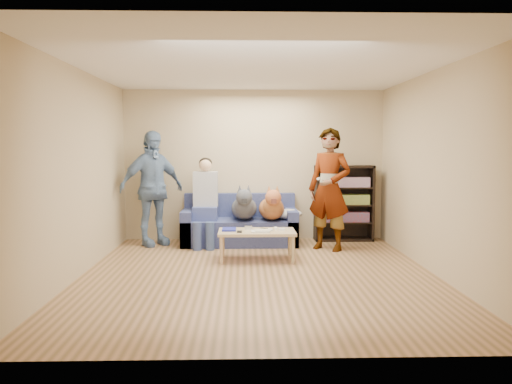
{
  "coord_description": "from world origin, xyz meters",
  "views": [
    {
      "loc": [
        -0.2,
        -6.2,
        1.63
      ],
      "look_at": [
        0.0,
        1.2,
        0.95
      ],
      "focal_mm": 35.0,
      "sensor_mm": 36.0,
      "label": 1
    }
  ],
  "objects_px": {
    "person_standing_right": "(329,189)",
    "person_standing_left": "(152,188)",
    "notebook_blue": "(229,229)",
    "person_seated": "(205,199)",
    "camera_silver": "(248,228)",
    "sofa": "(240,227)",
    "dog_tan": "(272,207)",
    "bookshelf": "(344,201)",
    "dog_gray": "(244,207)",
    "coffee_table": "(257,234)"
  },
  "relations": [
    {
      "from": "person_standing_right",
      "to": "sofa",
      "type": "distance_m",
      "value": 1.66
    },
    {
      "from": "person_standing_right",
      "to": "dog_tan",
      "type": "xyz_separation_m",
      "value": [
        -0.88,
        0.35,
        -0.32
      ]
    },
    {
      "from": "person_standing_right",
      "to": "camera_silver",
      "type": "height_order",
      "value": "person_standing_right"
    },
    {
      "from": "person_standing_left",
      "to": "dog_tan",
      "type": "distance_m",
      "value": 1.99
    },
    {
      "from": "bookshelf",
      "to": "person_standing_right",
      "type": "bearing_deg",
      "value": -116.37
    },
    {
      "from": "bookshelf",
      "to": "dog_gray",
      "type": "bearing_deg",
      "value": -166.78
    },
    {
      "from": "dog_tan",
      "to": "coffee_table",
      "type": "xyz_separation_m",
      "value": [
        -0.27,
        -1.0,
        -0.27
      ]
    },
    {
      "from": "dog_gray",
      "to": "bookshelf",
      "type": "bearing_deg",
      "value": 13.22
    },
    {
      "from": "person_standing_left",
      "to": "camera_silver",
      "type": "bearing_deg",
      "value": -68.43
    },
    {
      "from": "person_standing_right",
      "to": "dog_tan",
      "type": "relative_size",
      "value": 1.64
    },
    {
      "from": "camera_silver",
      "to": "sofa",
      "type": "distance_m",
      "value": 1.11
    },
    {
      "from": "camera_silver",
      "to": "person_seated",
      "type": "bearing_deg",
      "value": 125.91
    },
    {
      "from": "bookshelf",
      "to": "notebook_blue",
      "type": "bearing_deg",
      "value": -144.38
    },
    {
      "from": "person_seated",
      "to": "person_standing_right",
      "type": "bearing_deg",
      "value": -12.22
    },
    {
      "from": "person_standing_right",
      "to": "person_standing_left",
      "type": "bearing_deg",
      "value": -152.94
    },
    {
      "from": "person_standing_right",
      "to": "notebook_blue",
      "type": "distance_m",
      "value": 1.75
    },
    {
      "from": "camera_silver",
      "to": "dog_tan",
      "type": "relative_size",
      "value": 0.09
    },
    {
      "from": "notebook_blue",
      "to": "person_seated",
      "type": "distance_m",
      "value": 1.17
    },
    {
      "from": "person_standing_left",
      "to": "person_standing_right",
      "type": "bearing_deg",
      "value": -45.34
    },
    {
      "from": "person_seated",
      "to": "dog_tan",
      "type": "bearing_deg",
      "value": -4.22
    },
    {
      "from": "notebook_blue",
      "to": "bookshelf",
      "type": "distance_m",
      "value": 2.41
    },
    {
      "from": "person_standing_right",
      "to": "dog_gray",
      "type": "relative_size",
      "value": 1.53
    },
    {
      "from": "dog_tan",
      "to": "bookshelf",
      "type": "xyz_separation_m",
      "value": [
        1.27,
        0.44,
        0.04
      ]
    },
    {
      "from": "coffee_table",
      "to": "notebook_blue",
      "type": "bearing_deg",
      "value": 172.87
    },
    {
      "from": "bookshelf",
      "to": "dog_tan",
      "type": "bearing_deg",
      "value": -160.88
    },
    {
      "from": "person_standing_left",
      "to": "coffee_table",
      "type": "relative_size",
      "value": 1.71
    },
    {
      "from": "person_standing_right",
      "to": "person_standing_left",
      "type": "relative_size",
      "value": 1.02
    },
    {
      "from": "sofa",
      "to": "dog_tan",
      "type": "height_order",
      "value": "dog_tan"
    },
    {
      "from": "sofa",
      "to": "dog_gray",
      "type": "bearing_deg",
      "value": -66.7
    },
    {
      "from": "bookshelf",
      "to": "person_seated",
      "type": "bearing_deg",
      "value": -171.33
    },
    {
      "from": "sofa",
      "to": "dog_tan",
      "type": "relative_size",
      "value": 1.63
    },
    {
      "from": "person_seated",
      "to": "dog_tan",
      "type": "distance_m",
      "value": 1.1
    },
    {
      "from": "person_standing_left",
      "to": "dog_tan",
      "type": "relative_size",
      "value": 1.62
    },
    {
      "from": "person_standing_left",
      "to": "notebook_blue",
      "type": "height_order",
      "value": "person_standing_left"
    },
    {
      "from": "sofa",
      "to": "dog_tan",
      "type": "distance_m",
      "value": 0.67
    },
    {
      "from": "sofa",
      "to": "coffee_table",
      "type": "distance_m",
      "value": 1.24
    },
    {
      "from": "dog_tan",
      "to": "notebook_blue",
      "type": "bearing_deg",
      "value": -125.27
    },
    {
      "from": "coffee_table",
      "to": "dog_gray",
      "type": "bearing_deg",
      "value": 99.79
    },
    {
      "from": "camera_silver",
      "to": "notebook_blue",
      "type": "bearing_deg",
      "value": -165.96
    },
    {
      "from": "notebook_blue",
      "to": "dog_gray",
      "type": "bearing_deg",
      "value": 77.42
    },
    {
      "from": "notebook_blue",
      "to": "camera_silver",
      "type": "xyz_separation_m",
      "value": [
        0.28,
        0.07,
        0.01
      ]
    },
    {
      "from": "camera_silver",
      "to": "coffee_table",
      "type": "relative_size",
      "value": 0.1
    },
    {
      "from": "camera_silver",
      "to": "dog_gray",
      "type": "distance_m",
      "value": 0.94
    },
    {
      "from": "coffee_table",
      "to": "bookshelf",
      "type": "relative_size",
      "value": 0.85
    },
    {
      "from": "person_standing_right",
      "to": "coffee_table",
      "type": "xyz_separation_m",
      "value": [
        -1.16,
        -0.66,
        -0.58
      ]
    },
    {
      "from": "person_seated",
      "to": "sofa",
      "type": "bearing_deg",
      "value": 12.64
    },
    {
      "from": "person_seated",
      "to": "bookshelf",
      "type": "bearing_deg",
      "value": 8.67
    },
    {
      "from": "person_standing_right",
      "to": "person_standing_left",
      "type": "height_order",
      "value": "person_standing_right"
    },
    {
      "from": "dog_gray",
      "to": "dog_tan",
      "type": "height_order",
      "value": "dog_gray"
    },
    {
      "from": "dog_tan",
      "to": "person_seated",
      "type": "bearing_deg",
      "value": 175.78
    }
  ]
}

